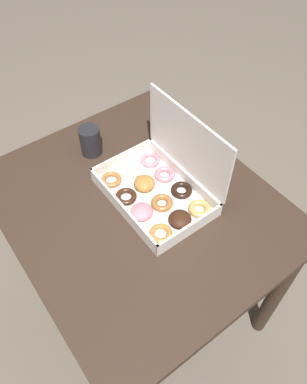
% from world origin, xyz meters
% --- Properties ---
extents(ground_plane, '(8.00, 8.00, 0.00)m').
position_xyz_m(ground_plane, '(0.00, 0.00, 0.00)').
color(ground_plane, '#6B6054').
extents(dining_table, '(0.91, 0.78, 0.74)m').
position_xyz_m(dining_table, '(0.00, 0.00, 0.62)').
color(dining_table, '#38281E').
rests_on(dining_table, ground_plane).
extents(donut_box, '(0.37, 0.25, 0.27)m').
position_xyz_m(donut_box, '(0.02, 0.08, 0.79)').
color(donut_box, white).
rests_on(donut_box, dining_table).
extents(coffee_mug, '(0.07, 0.07, 0.11)m').
position_xyz_m(coffee_mug, '(-0.28, 0.00, 0.80)').
color(coffee_mug, '#232328').
rests_on(coffee_mug, dining_table).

